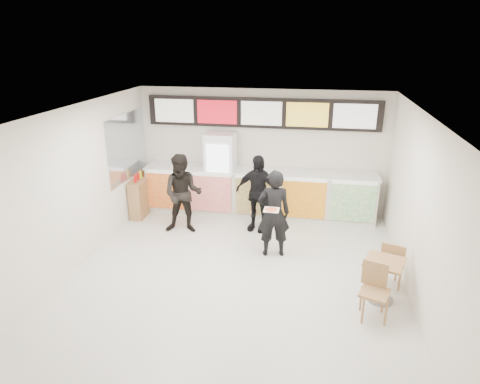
% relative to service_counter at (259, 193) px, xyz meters
% --- Properties ---
extents(floor, '(7.00, 7.00, 0.00)m').
position_rel_service_counter_xyz_m(floor, '(-0.00, -3.09, -0.57)').
color(floor, beige).
rests_on(floor, ground).
extents(ceiling, '(7.00, 7.00, 0.00)m').
position_rel_service_counter_xyz_m(ceiling, '(-0.00, -3.09, 2.43)').
color(ceiling, white).
rests_on(ceiling, wall_back).
extents(wall_back, '(6.00, 0.00, 6.00)m').
position_rel_service_counter_xyz_m(wall_back, '(-0.00, 0.41, 0.93)').
color(wall_back, silver).
rests_on(wall_back, floor).
extents(wall_left, '(0.00, 7.00, 7.00)m').
position_rel_service_counter_xyz_m(wall_left, '(-3.00, -3.09, 0.93)').
color(wall_left, silver).
rests_on(wall_left, floor).
extents(wall_right, '(0.00, 7.00, 7.00)m').
position_rel_service_counter_xyz_m(wall_right, '(3.00, -3.09, 0.93)').
color(wall_right, silver).
rests_on(wall_right, floor).
extents(service_counter, '(5.56, 0.77, 1.14)m').
position_rel_service_counter_xyz_m(service_counter, '(0.00, 0.00, 0.00)').
color(service_counter, silver).
rests_on(service_counter, floor).
extents(menu_board, '(5.50, 0.14, 0.70)m').
position_rel_service_counter_xyz_m(menu_board, '(0.00, 0.32, 1.88)').
color(menu_board, black).
rests_on(menu_board, wall_back).
extents(drinks_fridge, '(0.70, 0.67, 2.00)m').
position_rel_service_counter_xyz_m(drinks_fridge, '(-0.93, 0.02, 0.43)').
color(drinks_fridge, white).
rests_on(drinks_fridge, floor).
extents(mirror_panel, '(0.01, 2.00, 1.50)m').
position_rel_service_counter_xyz_m(mirror_panel, '(-2.99, -0.64, 1.18)').
color(mirror_panel, '#B2B7BF').
rests_on(mirror_panel, wall_left).
extents(customer_main, '(0.72, 0.56, 1.77)m').
position_rel_service_counter_xyz_m(customer_main, '(0.57, -1.97, 0.31)').
color(customer_main, black).
rests_on(customer_main, floor).
extents(customer_left, '(0.94, 0.77, 1.78)m').
position_rel_service_counter_xyz_m(customer_left, '(-1.50, -1.24, 0.32)').
color(customer_left, black).
rests_on(customer_left, floor).
extents(customer_mid, '(1.09, 0.65, 1.75)m').
position_rel_service_counter_xyz_m(customer_mid, '(0.09, -0.85, 0.30)').
color(customer_mid, black).
rests_on(customer_mid, floor).
extents(pizza_slice, '(0.36, 0.36, 0.02)m').
position_rel_service_counter_xyz_m(pizza_slice, '(0.57, -2.42, 0.58)').
color(pizza_slice, beige).
rests_on(pizza_slice, customer_main).
extents(cafe_table, '(0.89, 1.56, 0.88)m').
position_rel_service_counter_xyz_m(cafe_table, '(2.50, -3.25, -0.06)').
color(cafe_table, '#A8774D').
rests_on(cafe_table, floor).
extents(condiment_ledge, '(0.33, 0.82, 1.09)m').
position_rel_service_counter_xyz_m(condiment_ledge, '(-2.82, -0.54, -0.11)').
color(condiment_ledge, '#A8774D').
rests_on(condiment_ledge, floor).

